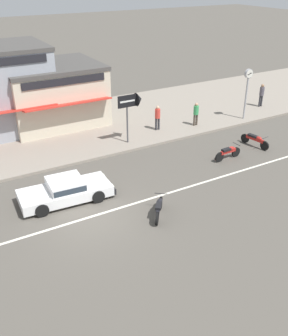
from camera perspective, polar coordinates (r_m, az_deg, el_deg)
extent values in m
plane|color=#544F47|center=(17.30, -7.62, -7.01)|extent=(160.00, 160.00, 0.00)
cube|color=silver|center=(17.30, -7.62, -7.00)|extent=(50.40, 0.14, 0.01)
cube|color=gray|center=(25.86, -16.44, 4.29)|extent=(68.00, 10.00, 0.15)
cube|color=white|center=(18.44, -11.35, -3.52)|extent=(4.25, 1.99, 0.48)
cube|color=white|center=(18.22, -11.32, -2.26)|extent=(1.65, 1.65, 0.42)
cube|color=#28333D|center=(18.22, -11.32, -2.26)|extent=(1.59, 1.68, 0.27)
cube|color=black|center=(19.02, -5.18, -2.38)|extent=(0.23, 1.70, 0.28)
cube|color=white|center=(19.41, -5.95, -1.08)|extent=(0.10, 0.24, 0.14)
cube|color=white|center=(18.42, -4.60, -2.68)|extent=(0.10, 0.24, 0.14)
cylinder|color=black|center=(19.47, -8.37, -1.85)|extent=(0.61, 0.26, 0.60)
cylinder|color=black|center=(18.11, -6.69, -4.12)|extent=(0.61, 0.26, 0.60)
cylinder|color=black|center=(18.98, -15.74, -3.47)|extent=(0.61, 0.26, 0.60)
cylinder|color=black|center=(17.59, -14.61, -5.95)|extent=(0.61, 0.26, 0.60)
cylinder|color=black|center=(24.17, 17.09, 3.11)|extent=(0.18, 0.57, 0.56)
cylinder|color=black|center=(24.92, 14.44, 4.19)|extent=(0.18, 0.57, 0.56)
cube|color=red|center=(24.46, 15.80, 4.09)|extent=(0.32, 1.23, 0.18)
cube|color=black|center=(24.50, 15.51, 4.52)|extent=(0.33, 0.67, 0.12)
ellipsoid|color=red|center=(24.29, 16.31, 4.16)|extent=(0.30, 0.43, 0.22)
cylinder|color=#232326|center=(24.00, 17.18, 4.22)|extent=(0.56, 0.11, 0.03)
cylinder|color=black|center=(22.91, 13.19, 2.28)|extent=(0.56, 0.13, 0.56)
cylinder|color=black|center=(22.10, 10.90, 1.56)|extent=(0.56, 0.13, 0.56)
cube|color=red|center=(22.42, 12.11, 2.39)|extent=(1.07, 0.19, 0.18)
cube|color=black|center=(22.26, 11.86, 2.63)|extent=(0.57, 0.27, 0.12)
ellipsoid|color=red|center=(22.51, 12.54, 2.79)|extent=(0.41, 0.26, 0.22)
cylinder|color=#232326|center=(22.69, 13.27, 3.40)|extent=(0.06, 0.56, 0.03)
cylinder|color=black|center=(17.57, 2.43, -5.08)|extent=(0.43, 0.50, 0.56)
cylinder|color=black|center=(16.54, 1.90, -7.35)|extent=(0.43, 0.50, 0.56)
cube|color=black|center=(16.94, 2.19, -5.61)|extent=(0.78, 0.91, 0.18)
cube|color=black|center=(16.74, 2.13, -5.50)|extent=(0.54, 0.59, 0.12)
ellipsoid|color=black|center=(17.06, 2.29, -4.88)|extent=(0.44, 0.46, 0.22)
cylinder|color=#232326|center=(17.29, 2.45, -3.73)|extent=(0.45, 0.38, 0.03)
cylinder|color=#9E9EA3|center=(28.24, 14.54, 9.70)|extent=(0.12, 0.12, 2.86)
cylinder|color=#9E9EA3|center=(27.79, 14.96, 13.11)|extent=(0.62, 0.18, 0.62)
cylinder|color=white|center=(27.73, 15.09, 13.06)|extent=(0.54, 0.02, 0.54)
cylinder|color=white|center=(27.86, 14.82, 13.16)|extent=(0.54, 0.02, 0.54)
cube|color=black|center=(27.72, 15.11, 13.05)|extent=(0.24, 0.01, 0.19)
cube|color=black|center=(27.72, 15.11, 13.05)|extent=(0.44, 0.01, 0.09)
cylinder|color=#4C4C51|center=(23.53, -2.43, 6.27)|extent=(0.10, 0.10, 2.23)
cube|color=black|center=(23.01, -2.45, 9.67)|extent=(1.20, 0.06, 0.72)
cone|color=black|center=(23.36, -0.74, 9.96)|extent=(0.36, 0.79, 0.79)
cube|color=white|center=(22.98, -2.41, 9.64)|extent=(0.96, 0.01, 0.10)
cylinder|color=#333338|center=(25.65, 1.77, 6.39)|extent=(0.14, 0.14, 0.80)
cylinder|color=#333338|center=(25.75, 2.15, 6.46)|extent=(0.14, 0.14, 0.80)
cylinder|color=#D63D33|center=(25.46, 1.98, 7.90)|extent=(0.34, 0.34, 0.60)
sphere|color=#D6AD89|center=(25.33, 2.00, 8.78)|extent=(0.22, 0.22, 0.22)
cylinder|color=#333338|center=(31.44, 16.43, 9.29)|extent=(0.14, 0.14, 0.85)
cylinder|color=#333338|center=(31.58, 16.69, 9.33)|extent=(0.14, 0.14, 0.85)
cylinder|color=#514C56|center=(31.30, 16.74, 10.61)|extent=(0.34, 0.34, 0.64)
sphere|color=#997051|center=(31.19, 16.85, 11.37)|extent=(0.23, 0.23, 0.23)
cylinder|color=#4C4238|center=(26.62, 7.31, 6.92)|extent=(0.14, 0.14, 0.77)
cylinder|color=#4C4238|center=(26.74, 7.66, 6.99)|extent=(0.14, 0.14, 0.77)
cylinder|color=#389956|center=(26.46, 7.57, 8.32)|extent=(0.34, 0.34, 0.58)
sphere|color=tan|center=(26.34, 7.63, 9.13)|extent=(0.21, 0.21, 0.21)
cube|color=red|center=(24.20, -19.35, 7.69)|extent=(5.90, 0.90, 0.28)
cube|color=beige|center=(27.40, -13.05, 10.24)|extent=(6.11, 5.23, 3.67)
cube|color=#474442|center=(26.92, -13.49, 14.21)|extent=(6.23, 5.33, 0.24)
cube|color=red|center=(24.64, -10.92, 9.08)|extent=(5.50, 0.90, 0.28)
cube|color=black|center=(24.57, -11.46, 12.20)|extent=(5.19, 0.08, 0.44)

